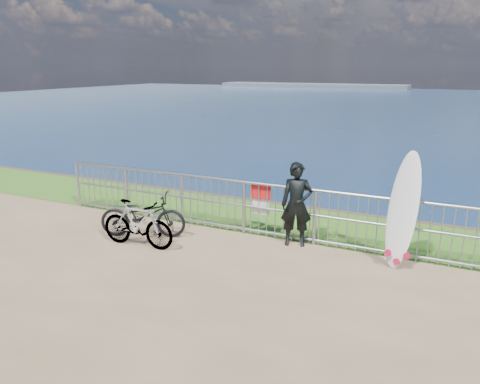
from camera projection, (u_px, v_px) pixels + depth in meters
The scene contains 8 objects.
grass_strip at pixel (285, 221), 10.50m from camera, with size 120.00×120.00×0.00m, color #2E5F1A.
seascape at pixel (312, 88), 155.80m from camera, with size 260.00×260.00×5.00m.
railing at pixel (267, 210), 9.39m from camera, with size 10.06×0.10×1.13m.
surfer at pixel (297, 205), 8.92m from camera, with size 0.60×0.39×1.63m, color black.
surfboard at pixel (402, 215), 7.94m from camera, with size 0.66×0.62×2.03m.
bicycle_near at pixel (143, 215), 9.45m from camera, with size 0.60×1.73×0.91m, color black.
bicycle_far at pixel (137, 224), 8.92m from camera, with size 0.43×1.53×0.92m, color black.
bike_rack at pixel (143, 213), 10.10m from camera, with size 1.68×0.05×0.35m.
Camera 1 is at (3.38, -6.72, 3.39)m, focal length 35.00 mm.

